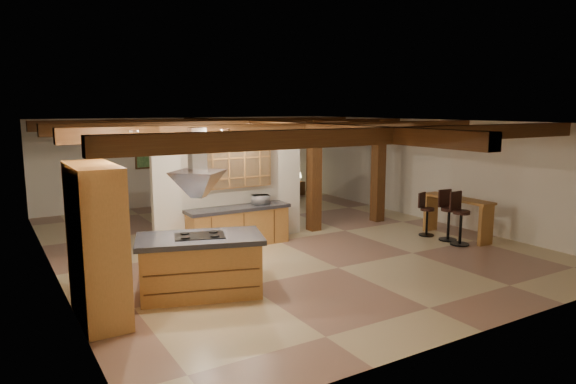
% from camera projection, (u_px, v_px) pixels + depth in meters
% --- Properties ---
extents(ground, '(12.00, 12.00, 0.00)m').
position_uv_depth(ground, '(278.00, 241.00, 12.55)').
color(ground, '#C6B284').
rests_on(ground, ground).
extents(room_walls, '(12.00, 12.00, 12.00)m').
position_uv_depth(room_walls, '(277.00, 169.00, 12.26)').
color(room_walls, silver).
rests_on(room_walls, ground).
extents(ceiling_beams, '(10.00, 12.00, 0.28)m').
position_uv_depth(ceiling_beams, '(277.00, 128.00, 12.10)').
color(ceiling_beams, '#3D210F').
rests_on(ceiling_beams, room_walls).
extents(timber_posts, '(2.50, 0.30, 2.90)m').
position_uv_depth(timber_posts, '(348.00, 162.00, 13.96)').
color(timber_posts, '#3D210F').
rests_on(timber_posts, ground).
extents(partition_wall, '(3.80, 0.18, 2.20)m').
position_uv_depth(partition_wall, '(231.00, 197.00, 12.28)').
color(partition_wall, silver).
rests_on(partition_wall, ground).
extents(pantry_cabinet, '(0.67, 1.60, 2.40)m').
position_uv_depth(pantry_cabinet, '(97.00, 243.00, 7.78)').
color(pantry_cabinet, '#AE7538').
rests_on(pantry_cabinet, ground).
extents(back_counter, '(2.50, 0.66, 0.94)m').
position_uv_depth(back_counter, '(238.00, 226.00, 12.05)').
color(back_counter, '#AE7538').
rests_on(back_counter, ground).
extents(upper_display_cabinet, '(1.80, 0.36, 0.95)m').
position_uv_depth(upper_display_cabinet, '(234.00, 167.00, 12.00)').
color(upper_display_cabinet, '#AE7538').
rests_on(upper_display_cabinet, partition_wall).
extents(range_hood, '(1.10, 1.10, 1.40)m').
position_uv_depth(range_hood, '(198.00, 194.00, 8.69)').
color(range_hood, silver).
rests_on(range_hood, room_walls).
extents(back_windows, '(2.70, 0.07, 1.70)m').
position_uv_depth(back_windows, '(263.00, 155.00, 18.74)').
color(back_windows, '#3D210F').
rests_on(back_windows, room_walls).
extents(framed_art, '(0.65, 0.05, 0.85)m').
position_uv_depth(framed_art, '(145.00, 156.00, 16.52)').
color(framed_art, '#3D210F').
rests_on(framed_art, room_walls).
extents(recessed_cans, '(3.16, 2.46, 0.03)m').
position_uv_depth(recessed_cans, '(208.00, 128.00, 9.16)').
color(recessed_cans, silver).
rests_on(recessed_cans, room_walls).
extents(kitchen_island, '(2.38, 1.74, 1.06)m').
position_uv_depth(kitchen_island, '(201.00, 265.00, 8.89)').
color(kitchen_island, '#AE7538').
rests_on(kitchen_island, ground).
extents(dining_table, '(2.30, 1.80, 0.71)m').
position_uv_depth(dining_table, '(199.00, 208.00, 14.77)').
color(dining_table, '#411C10').
rests_on(dining_table, ground).
extents(sofa, '(2.39, 1.17, 0.67)m').
position_uv_depth(sofa, '(266.00, 191.00, 18.03)').
color(sofa, black).
rests_on(sofa, ground).
extents(microwave, '(0.45, 0.35, 0.22)m').
position_uv_depth(microwave, '(261.00, 200.00, 12.27)').
color(microwave, silver).
rests_on(microwave, back_counter).
extents(bar_counter, '(0.49, 1.93, 1.01)m').
position_uv_depth(bar_counter, '(457.00, 211.00, 12.81)').
color(bar_counter, '#AE7538').
rests_on(bar_counter, ground).
extents(side_table, '(0.46, 0.46, 0.50)m').
position_uv_depth(side_table, '(298.00, 188.00, 19.19)').
color(side_table, '#3D210F').
rests_on(side_table, ground).
extents(table_lamp, '(0.30, 0.30, 0.35)m').
position_uv_depth(table_lamp, '(298.00, 175.00, 19.11)').
color(table_lamp, black).
rests_on(table_lamp, side_table).
extents(bar_stool_a, '(0.44, 0.44, 1.26)m').
position_uv_depth(bar_stool_a, '(459.00, 218.00, 12.13)').
color(bar_stool_a, black).
rests_on(bar_stool_a, ground).
extents(bar_stool_b, '(0.43, 0.45, 1.24)m').
position_uv_depth(bar_stool_b, '(448.00, 215.00, 12.55)').
color(bar_stool_b, black).
rests_on(bar_stool_b, ground).
extents(bar_stool_c, '(0.40, 0.41, 1.10)m').
position_uv_depth(bar_stool_c, '(426.00, 214.00, 13.01)').
color(bar_stool_c, black).
rests_on(bar_stool_c, ground).
extents(dining_chairs, '(2.06, 2.06, 1.28)m').
position_uv_depth(dining_chairs, '(198.00, 198.00, 14.72)').
color(dining_chairs, '#3D210F').
rests_on(dining_chairs, ground).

